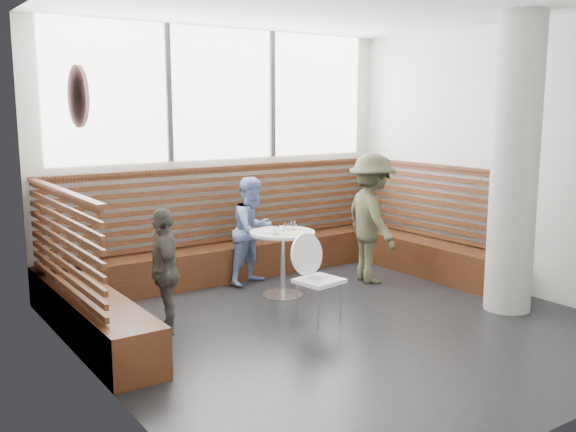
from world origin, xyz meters
TOP-DOWN VIEW (x-y plane):
  - room at (0.00, 0.00)m, footprint 5.00×5.00m
  - booth at (0.00, 1.77)m, footprint 5.00×2.50m
  - concrete_column at (1.85, -0.60)m, footprint 0.50×0.50m
  - wall_art at (-2.46, 0.40)m, footprint 0.03×0.50m
  - cafe_table at (0.06, 1.20)m, footprint 0.76×0.76m
  - cafe_chair at (-0.16, 0.28)m, footprint 0.44×0.43m
  - adult_man at (1.37, 1.12)m, footprint 0.88×1.19m
  - child_back at (0.07, 1.89)m, footprint 0.79×0.70m
  - child_left at (-1.58, 0.85)m, footprint 0.51×0.79m
  - plate_near at (-0.11, 1.26)m, footprint 0.21×0.21m
  - plate_far at (0.10, 1.34)m, footprint 0.19×0.19m
  - glass_left at (-0.10, 1.10)m, footprint 0.07×0.07m
  - glass_mid at (0.07, 1.15)m, footprint 0.07×0.07m
  - glass_right at (0.24, 1.24)m, footprint 0.07×0.07m
  - menu_card at (0.10, 1.06)m, footprint 0.23×0.18m

SIDE VIEW (x-z plane):
  - booth at x=0.00m, z-range -0.31..1.13m
  - cafe_chair at x=-0.16m, z-range 0.08..1.00m
  - cafe_table at x=0.06m, z-range 0.17..0.95m
  - child_left at x=-1.58m, z-range 0.00..1.25m
  - child_back at x=0.07m, z-range 0.00..1.36m
  - menu_card at x=0.10m, z-range 0.78..0.79m
  - plate_far at x=0.10m, z-range 0.78..0.80m
  - plate_near at x=-0.11m, z-range 0.78..0.80m
  - adult_man at x=1.37m, z-range 0.00..1.64m
  - glass_left at x=-0.10m, z-range 0.78..0.88m
  - glass_right at x=0.24m, z-range 0.78..0.89m
  - glass_mid at x=0.07m, z-range 0.78..0.89m
  - concrete_column at x=1.85m, z-range 0.00..3.20m
  - room at x=0.00m, z-range 0.00..3.20m
  - wall_art at x=-2.46m, z-range 2.05..2.55m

